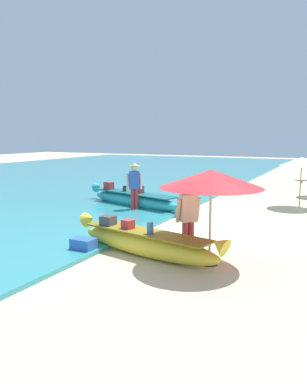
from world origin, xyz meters
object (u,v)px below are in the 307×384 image
boat_yellow_foreground (145,242)px  boat_cyan_midground (134,199)px  person_tourist_customer (188,216)px  person_vendor_hatted (134,183)px  patio_umbrella_large (211,179)px  cooler_box (84,246)px

boat_yellow_foreground → boat_cyan_midground: (-3.09, 5.00, 0.00)m
person_tourist_customer → person_vendor_hatted: bearing=132.4°
patio_umbrella_large → cooler_box: size_ratio=4.07×
cooler_box → person_vendor_hatted: bearing=106.1°
person_tourist_customer → cooler_box: 2.53m
boat_yellow_foreground → cooler_box: size_ratio=7.76×
person_tourist_customer → patio_umbrella_large: bearing=-28.1°
person_tourist_customer → cooler_box: (-2.25, -0.88, -0.75)m
boat_yellow_foreground → person_vendor_hatted: 5.17m
person_tourist_customer → cooler_box: bearing=-158.7°
person_tourist_customer → patio_umbrella_large: patio_umbrella_large is taller
person_vendor_hatted → cooler_box: person_vendor_hatted is taller
boat_cyan_midground → patio_umbrella_large: bearing=-46.9°
patio_umbrella_large → cooler_box: bearing=-169.2°
boat_cyan_midground → cooler_box: bearing=-72.5°
person_vendor_hatted → boat_yellow_foreground: bearing=-58.1°
person_vendor_hatted → boat_cyan_midground: bearing=120.5°
boat_yellow_foreground → person_vendor_hatted: bearing=121.9°
boat_yellow_foreground → patio_umbrella_large: 2.11m
person_vendor_hatted → cooler_box: 5.04m
patio_umbrella_large → boat_yellow_foreground: bearing=-175.9°
boat_yellow_foreground → cooler_box: boat_yellow_foreground is taller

